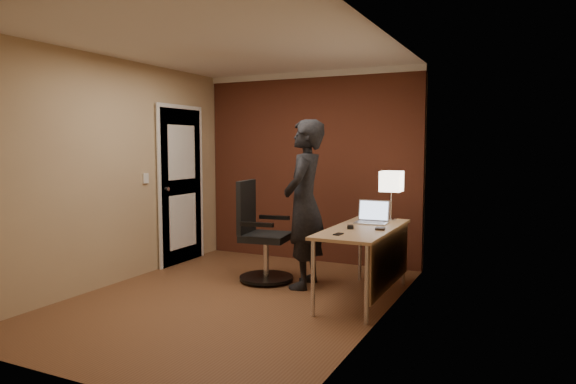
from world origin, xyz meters
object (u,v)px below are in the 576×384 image
object	(u,v)px
desk_lamp	(391,182)
laptop	(373,217)
office_chair	(260,238)
person	(304,204)
mouse	(350,227)
wallet	(380,229)
desk	(370,241)
phone	(338,234)

from	to	relation	value
desk_lamp	laptop	bearing A→B (deg)	-116.39
office_chair	person	distance (m)	0.68
mouse	person	bearing A→B (deg)	134.03
laptop	wallet	world-z (taller)	laptop
desk	phone	size ratio (longest dim) A/B	13.04
laptop	office_chair	size ratio (longest dim) A/B	0.31
phone	wallet	world-z (taller)	wallet
wallet	desk	bearing A→B (deg)	149.73
laptop	person	xyz separation A→B (m)	(-0.72, -0.15, 0.12)
mouse	laptop	bearing A→B (deg)	59.86
wallet	mouse	bearing A→B (deg)	-166.91
mouse	person	world-z (taller)	person
laptop	phone	distance (m)	0.84
phone	office_chair	distance (m)	1.38
mouse	desk_lamp	bearing A→B (deg)	53.83
office_chair	mouse	bearing A→B (deg)	-14.46
laptop	mouse	world-z (taller)	laptop
desk	mouse	xyz separation A→B (m)	(-0.16, -0.13, 0.14)
desk_lamp	mouse	size ratio (longest dim) A/B	5.35
wallet	laptop	bearing A→B (deg)	115.96
desk	mouse	bearing A→B (deg)	-141.07
laptop	mouse	bearing A→B (deg)	-100.49
phone	person	bearing A→B (deg)	137.74
desk	desk_lamp	bearing A→B (deg)	85.16
desk	office_chair	world-z (taller)	office_chair
phone	wallet	distance (m)	0.51
phone	person	size ratio (longest dim) A/B	0.06
laptop	phone	bearing A→B (deg)	-95.25
office_chair	person	bearing A→B (deg)	1.03
office_chair	person	size ratio (longest dim) A/B	0.62
desk_lamp	person	bearing A→B (deg)	-153.94
mouse	person	size ratio (longest dim) A/B	0.05
desk_lamp	phone	xyz separation A→B (m)	(-0.21, -1.09, -0.41)
laptop	person	size ratio (longest dim) A/B	0.19
desk	person	distance (m)	0.87
desk	office_chair	bearing A→B (deg)	172.80
desk	mouse	world-z (taller)	mouse
laptop	person	world-z (taller)	person
desk_lamp	person	world-z (taller)	person
desk	office_chair	distance (m)	1.35
desk_lamp	wallet	xyz separation A→B (m)	(0.07, -0.66, -0.41)
person	desk	bearing A→B (deg)	69.49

